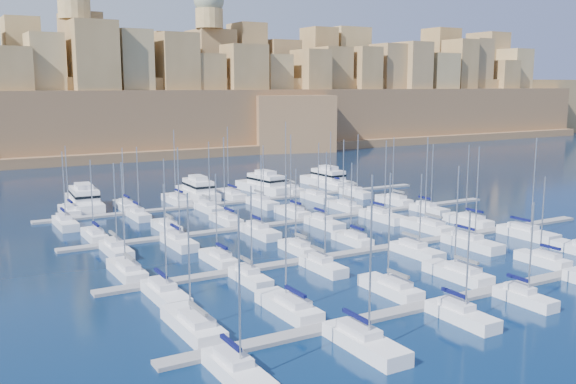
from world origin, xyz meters
TOP-DOWN VIEW (x-y plane):
  - ground at (0.00, 0.00)m, footprint 600.00×600.00m
  - pontoon_near at (0.00, -34.00)m, footprint 84.00×2.00m
  - pontoon_mid_near at (0.00, -12.00)m, footprint 84.00×2.00m
  - pontoon_mid_far at (0.00, 10.00)m, footprint 84.00×2.00m
  - pontoon_far at (0.00, 32.00)m, footprint 84.00×2.00m
  - sailboat_0 at (-36.09, -28.00)m, footprint 3.07×10.25m
  - sailboat_1 at (-25.44, -28.21)m, footprint 2.95×9.83m
  - sailboat_2 at (-12.11, -28.62)m, footprint 2.69×8.98m
  - sailboat_3 at (-1.25, -28.28)m, footprint 2.90×9.68m
  - sailboat_4 at (13.26, -29.28)m, footprint 2.29×7.65m
  - sailboat_6 at (-36.79, -39.45)m, footprint 2.74×9.12m
  - sailboat_7 at (-24.21, -39.83)m, footprint 2.97×9.90m
  - sailboat_8 at (-11.46, -39.08)m, footprint 2.51×8.38m
  - sailboat_9 at (-1.47, -38.58)m, footprint 2.21×7.36m
  - sailboat_12 at (-36.39, -6.46)m, footprint 2.79×9.31m
  - sailboat_13 at (-24.11, -7.09)m, footprint 2.41×8.03m
  - sailboat_14 at (-11.93, -7.39)m, footprint 2.22×7.41m
  - sailboat_15 at (-2.04, -7.14)m, footprint 2.38×7.93m
  - sailboat_16 at (13.78, -6.19)m, footprint 2.96×9.87m
  - sailboat_17 at (22.85, -6.40)m, footprint 2.83×9.44m
  - sailboat_18 at (-35.27, -17.62)m, footprint 2.84×9.47m
  - sailboat_19 at (-24.27, -16.81)m, footprint 2.34×7.82m
  - sailboat_20 at (-13.85, -16.99)m, footprint 2.46×8.18m
  - sailboat_21 at (1.65, -17.34)m, footprint 2.67×8.91m
  - sailboat_22 at (11.77, -17.90)m, footprint 3.01×10.04m
  - sailboat_23 at (23.89, -17.91)m, footprint 3.02×10.06m
  - sailboat_24 at (-35.27, 14.99)m, footprint 2.46×8.20m
  - sailboat_25 at (-23.53, 15.16)m, footprint 2.56×8.53m
  - sailboat_26 at (-12.73, 15.29)m, footprint 2.64×8.81m
  - sailboat_27 at (0.55, 15.33)m, footprint 2.67×8.89m
  - sailboat_28 at (12.11, 15.17)m, footprint 2.57×8.56m
  - sailboat_29 at (24.43, 15.36)m, footprint 2.68×8.94m
  - sailboat_30 at (-34.74, 4.59)m, footprint 2.72×9.05m
  - sailboat_31 at (-25.42, 4.48)m, footprint 2.78×9.26m
  - sailboat_32 at (-11.82, 4.47)m, footprint 2.79×9.30m
  - sailboat_33 at (0.51, 4.63)m, footprint 2.69×8.96m
  - sailboat_34 at (12.48, 4.05)m, footprint 3.04×10.14m
  - sailboat_35 at (24.18, 4.88)m, footprint 2.54×8.46m
  - sailboat_36 at (-34.59, 37.17)m, footprint 2.56×8.55m
  - sailboat_37 at (-24.15, 37.10)m, footprint 2.52×8.42m
  - sailboat_38 at (-13.36, 37.93)m, footprint 3.03×10.11m
  - sailboat_39 at (-1.51, 38.06)m, footprint 3.11×10.37m
  - sailboat_40 at (12.60, 38.09)m, footprint 3.13×10.43m
  - sailboat_41 at (24.08, 37.44)m, footprint 2.73×9.10m
  - sailboat_42 at (-37.41, 26.48)m, footprint 2.78×9.28m
  - sailboat_43 at (-24.63, 27.13)m, footprint 2.39×7.95m
  - sailboat_44 at (-11.13, 26.71)m, footprint 2.64×8.81m
  - sailboat_45 at (0.19, 26.51)m, footprint 2.76×9.21m
  - sailboat_46 at (13.06, 26.52)m, footprint 2.76×9.20m
  - sailboat_47 at (23.10, 26.70)m, footprint 2.65×8.82m
  - motor_yacht_a at (-30.83, 41.85)m, footprint 6.42×17.71m
  - motor_yacht_b at (-7.57, 41.02)m, footprint 5.27×15.82m
  - motor_yacht_c at (8.52, 41.18)m, footprint 6.83×16.47m
  - motor_yacht_d at (25.11, 40.93)m, footprint 5.32×15.67m
  - fortified_city at (-0.19, 155.26)m, footprint 460.00×108.95m

SIDE VIEW (x-z plane):
  - ground at x=0.00m, z-range 0.00..0.00m
  - pontoon_near at x=0.00m, z-range 0.00..0.40m
  - pontoon_mid_near at x=0.00m, z-range 0.00..0.40m
  - pontoon_mid_far at x=0.00m, z-range 0.00..0.40m
  - pontoon_far at x=0.00m, z-range 0.00..0.40m
  - sailboat_9 at x=-1.47m, z-range -5.17..6.59m
  - sailboat_4 at x=13.26m, z-range -5.37..6.81m
  - sailboat_8 at x=-11.46m, z-range -5.24..6.67m
  - sailboat_14 at x=-11.93m, z-range -5.47..6.91m
  - sailboat_19 at x=-24.27m, z-range -5.47..6.91m
  - sailboat_37 at x=-24.15m, z-range -5.35..6.79m
  - sailboat_13 at x=-24.11m, z-range -5.51..6.96m
  - sailboat_15 at x=-2.04m, z-range -5.58..7.02m
  - sailboat_25 at x=-23.53m, z-range -5.40..6.84m
  - sailboat_21 at x=1.65m, z-range -5.29..6.74m
  - sailboat_24 at x=-35.27m, z-range -5.66..7.11m
  - sailboat_20 at x=-13.85m, z-range -5.80..7.26m
  - sailboat_43 at x=-24.63m, z-range -5.90..7.37m
  - sailboat_36 at x=-34.59m, z-range -5.78..7.24m
  - sailboat_46 at x=13.06m, z-range -5.45..6.91m
  - sailboat_45 at x=0.19m, z-range -5.50..6.97m
  - sailboat_35 at x=24.18m, z-range -5.90..7.36m
  - sailboat_33 at x=0.51m, z-range -5.85..7.32m
  - sailboat_44 at x=-11.13m, z-range -6.08..7.55m
  - sailboat_30 at x=-34.74m, z-range -5.98..7.45m
  - sailboat_47 at x=23.10m, z-range -6.08..7.56m
  - sailboat_42 at x=-37.41m, z-range -5.86..7.34m
  - sailboat_28 at x=12.11m, z-range -6.17..7.65m
  - sailboat_41 at x=24.08m, z-range -6.00..7.48m
  - sailboat_32 at x=-11.82m, z-range -5.89..7.37m
  - sailboat_29 at x=24.43m, z-range -6.14..7.62m
  - sailboat_18 at x=-35.27m, z-range -6.02..7.51m
  - sailboat_2 at x=-12.11m, z-range -6.42..7.91m
  - sailboat_17 at x=22.85m, z-range -6.29..7.78m
  - sailboat_6 at x=-36.79m, z-range -6.56..8.06m
  - sailboat_12 at x=-36.39m, z-range -6.61..8.11m
  - sailboat_3 at x=-1.25m, z-range -6.45..7.95m
  - sailboat_27 at x=0.55m, z-range -6.84..8.34m
  - sailboat_26 at x=-12.73m, z-range -6.88..8.39m
  - sailboat_31 at x=-25.42m, z-range -6.82..8.33m
  - sailboat_0 at x=-36.09m, z-range -6.24..7.75m
  - sailboat_34 at x=12.48m, z-range -6.50..8.02m
  - sailboat_1 at x=-25.44m, z-range -6.75..8.26m
  - sailboat_38 at x=-13.36m, z-range -6.81..8.33m
  - sailboat_22 at x=11.77m, z-range -6.91..8.44m
  - sailboat_16 at x=13.78m, z-range -7.08..8.61m
  - sailboat_39 at x=-1.51m, z-range -6.94..8.47m
  - sailboat_23 at x=23.89m, z-range -7.27..8.81m
  - sailboat_7 at x=-24.21m, z-range -7.47..9.02m
  - sailboat_40 at x=12.60m, z-range -7.23..8.77m
  - motor_yacht_c at x=8.52m, z-range -0.90..4.35m
  - motor_yacht_b at x=-7.57m, z-range -0.90..4.35m
  - motor_yacht_d at x=25.11m, z-range -0.90..4.35m
  - motor_yacht_a at x=-30.83m, z-range -0.90..4.35m
  - fortified_city at x=-0.19m, z-range -15.02..44.50m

